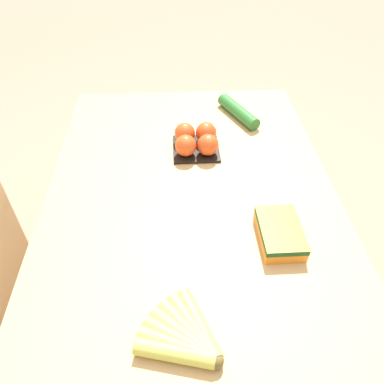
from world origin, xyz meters
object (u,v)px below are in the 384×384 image
object	(u,v)px
banana_bunch	(185,337)
cucumber_near	(238,111)
carrot_bag	(280,232)
tomato_pack	(196,140)

from	to	relation	value
banana_bunch	cucumber_near	bearing A→B (deg)	-15.24
carrot_bag	cucumber_near	world-z (taller)	cucumber_near
banana_bunch	carrot_bag	size ratio (longest dim) A/B	1.11
banana_bunch	tomato_pack	size ratio (longest dim) A/B	1.17
banana_bunch	cucumber_near	world-z (taller)	cucumber_near
banana_bunch	cucumber_near	xyz separation A→B (m)	(0.93, -0.25, 0.01)
banana_bunch	carrot_bag	xyz separation A→B (m)	(0.28, -0.27, 0.01)
carrot_bag	cucumber_near	bearing A→B (deg)	1.73
tomato_pack	cucumber_near	distance (m)	0.28
banana_bunch	carrot_bag	bearing A→B (deg)	-44.13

